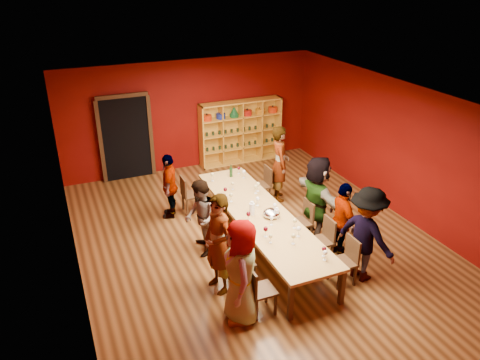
% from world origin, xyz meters
% --- Properties ---
extents(room_shell, '(7.10, 9.10, 3.04)m').
position_xyz_m(room_shell, '(0.00, 0.00, 1.50)').
color(room_shell, '#4E2D14').
rests_on(room_shell, ground).
extents(tasting_table, '(1.10, 4.50, 0.75)m').
position_xyz_m(tasting_table, '(0.00, 0.00, 0.70)').
color(tasting_table, '#AC8647').
rests_on(tasting_table, ground).
extents(doorway, '(1.40, 0.17, 2.30)m').
position_xyz_m(doorway, '(-1.80, 4.43, 1.12)').
color(doorway, black).
rests_on(doorway, ground).
extents(shelving_unit, '(2.40, 0.40, 1.80)m').
position_xyz_m(shelving_unit, '(1.40, 4.32, 0.98)').
color(shelving_unit, gold).
rests_on(shelving_unit, ground).
extents(chair_person_left_0, '(0.42, 0.42, 0.89)m').
position_xyz_m(chair_person_left_0, '(-0.91, -1.81, 0.50)').
color(chair_person_left_0, '#311E10').
rests_on(chair_person_left_0, ground).
extents(person_left_0, '(0.71, 0.98, 1.80)m').
position_xyz_m(person_left_0, '(-1.20, -1.81, 0.90)').
color(person_left_0, '#151C39').
rests_on(person_left_0, ground).
extents(chair_person_left_1, '(0.42, 0.42, 0.89)m').
position_xyz_m(chair_person_left_1, '(-0.91, -0.97, 0.50)').
color(chair_person_left_1, '#311E10').
rests_on(chair_person_left_1, ground).
extents(person_left_1, '(0.62, 0.76, 1.85)m').
position_xyz_m(person_left_1, '(-1.27, -0.97, 0.93)').
color(person_left_1, white).
rests_on(person_left_1, ground).
extents(chair_person_left_2, '(0.42, 0.42, 0.89)m').
position_xyz_m(chair_person_left_2, '(-0.91, 0.24, 0.50)').
color(chair_person_left_2, '#311E10').
rests_on(chair_person_left_2, ground).
extents(person_left_2, '(0.55, 0.82, 1.56)m').
position_xyz_m(person_left_2, '(-1.17, 0.24, 0.78)').
color(person_left_2, '#587BB6').
rests_on(person_left_2, ground).
extents(chair_person_left_4, '(0.42, 0.42, 0.89)m').
position_xyz_m(chair_person_left_4, '(-0.91, 1.94, 0.50)').
color(chair_person_left_4, '#311E10').
rests_on(chair_person_left_4, ground).
extents(person_left_4, '(0.71, 0.97, 1.51)m').
position_xyz_m(person_left_4, '(-1.33, 1.94, 0.75)').
color(person_left_4, '#121633').
rests_on(person_left_4, ground).
extents(chair_person_right_0, '(0.42, 0.42, 0.89)m').
position_xyz_m(chair_person_right_0, '(0.91, -1.67, 0.50)').
color(chair_person_right_0, '#311E10').
rests_on(chair_person_right_0, ground).
extents(person_right_0, '(0.79, 1.26, 1.81)m').
position_xyz_m(person_right_0, '(1.27, -1.67, 0.91)').
color(person_right_0, beige).
rests_on(person_right_0, ground).
extents(chair_person_right_1, '(0.42, 0.42, 0.89)m').
position_xyz_m(chair_person_right_1, '(0.91, -0.92, 0.50)').
color(chair_person_right_1, '#311E10').
rests_on(chair_person_right_1, ground).
extents(person_right_1, '(0.52, 0.96, 1.57)m').
position_xyz_m(person_right_1, '(1.30, -0.92, 0.78)').
color(person_right_1, '#5C78BD').
rests_on(person_right_1, ground).
extents(chair_person_right_2, '(0.42, 0.42, 0.89)m').
position_xyz_m(chair_person_right_2, '(0.91, -0.15, 0.50)').
color(chair_person_right_2, '#311E10').
rests_on(chair_person_right_2, ground).
extents(person_right_2, '(0.59, 1.72, 1.83)m').
position_xyz_m(person_right_2, '(1.20, -0.15, 0.92)').
color(person_right_2, '#131934').
rests_on(person_right_2, ground).
extents(chair_person_right_4, '(0.42, 0.42, 0.89)m').
position_xyz_m(chair_person_right_4, '(0.91, 1.74, 0.50)').
color(chair_person_right_4, '#311E10').
rests_on(chair_person_right_4, ground).
extents(person_right_4, '(0.68, 0.80, 1.86)m').
position_xyz_m(person_right_4, '(1.32, 1.74, 0.93)').
color(person_right_4, '#121833').
rests_on(person_right_4, ground).
extents(wine_glass_0, '(0.08, 0.08, 0.20)m').
position_xyz_m(wine_glass_0, '(-0.37, 0.99, 0.90)').
color(wine_glass_0, white).
rests_on(wine_glass_0, tasting_table).
extents(wine_glass_1, '(0.08, 0.08, 0.21)m').
position_xyz_m(wine_glass_1, '(-0.29, -0.82, 0.90)').
color(wine_glass_1, white).
rests_on(wine_glass_1, tasting_table).
extents(wine_glass_2, '(0.09, 0.09, 0.21)m').
position_xyz_m(wine_glass_2, '(0.06, -1.22, 0.90)').
color(wine_glass_2, white).
rests_on(wine_glass_2, tasting_table).
extents(wine_glass_3, '(0.08, 0.08, 0.20)m').
position_xyz_m(wine_glass_3, '(-0.35, 0.70, 0.90)').
color(wine_glass_3, white).
rests_on(wine_glass_3, tasting_table).
extents(wine_glass_4, '(0.09, 0.09, 0.22)m').
position_xyz_m(wine_glass_4, '(0.37, 0.92, 0.91)').
color(wine_glass_4, white).
rests_on(wine_glass_4, tasting_table).
extents(wine_glass_5, '(0.09, 0.09, 0.21)m').
position_xyz_m(wine_glass_5, '(-0.35, -0.19, 0.91)').
color(wine_glass_5, white).
rests_on(wine_glass_5, tasting_table).
extents(wine_glass_6, '(0.07, 0.07, 0.18)m').
position_xyz_m(wine_glass_6, '(0.35, 1.95, 0.88)').
color(wine_glass_6, white).
rests_on(wine_glass_6, tasting_table).
extents(wine_glass_7, '(0.08, 0.08, 0.20)m').
position_xyz_m(wine_glass_7, '(0.36, 1.67, 0.90)').
color(wine_glass_7, white).
rests_on(wine_glass_7, tasting_table).
extents(wine_glass_8, '(0.08, 0.08, 0.19)m').
position_xyz_m(wine_glass_8, '(0.30, -1.87, 0.89)').
color(wine_glass_8, white).
rests_on(wine_glass_8, tasting_table).
extents(wine_glass_9, '(0.08, 0.08, 0.21)m').
position_xyz_m(wine_glass_9, '(0.08, 0.32, 0.90)').
color(wine_glass_9, white).
rests_on(wine_glass_9, tasting_table).
extents(wine_glass_10, '(0.08, 0.08, 0.19)m').
position_xyz_m(wine_glass_10, '(0.34, -1.76, 0.89)').
color(wine_glass_10, white).
rests_on(wine_glass_10, tasting_table).
extents(wine_glass_11, '(0.08, 0.08, 0.21)m').
position_xyz_m(wine_glass_11, '(0.34, -0.76, 0.90)').
color(wine_glass_11, white).
rests_on(wine_glass_11, tasting_table).
extents(wine_glass_12, '(0.07, 0.07, 0.18)m').
position_xyz_m(wine_glass_12, '(-0.10, 1.22, 0.88)').
color(wine_glass_12, white).
rests_on(wine_glass_12, tasting_table).
extents(wine_glass_13, '(0.08, 0.08, 0.19)m').
position_xyz_m(wine_glass_13, '(-0.00, -0.48, 0.89)').
color(wine_glass_13, white).
rests_on(wine_glass_13, tasting_table).
extents(wine_glass_14, '(0.08, 0.08, 0.21)m').
position_xyz_m(wine_glass_14, '(-0.36, 1.80, 0.90)').
color(wine_glass_14, white).
rests_on(wine_glass_14, tasting_table).
extents(wine_glass_15, '(0.09, 0.09, 0.21)m').
position_xyz_m(wine_glass_15, '(0.26, -1.05, 0.91)').
color(wine_glass_15, white).
rests_on(wine_glass_15, tasting_table).
extents(wine_glass_16, '(0.07, 0.07, 0.18)m').
position_xyz_m(wine_glass_16, '(-0.30, -1.03, 0.88)').
color(wine_glass_16, white).
rests_on(wine_glass_16, tasting_table).
extents(wine_glass_17, '(0.08, 0.08, 0.21)m').
position_xyz_m(wine_glass_17, '(0.28, 0.84, 0.90)').
color(wine_glass_17, white).
rests_on(wine_glass_17, tasting_table).
extents(wine_glass_18, '(0.08, 0.08, 0.19)m').
position_xyz_m(wine_glass_18, '(0.29, -0.04, 0.89)').
color(wine_glass_18, white).
rests_on(wine_glass_18, tasting_table).
extents(spittoon_bowl, '(0.34, 0.34, 0.19)m').
position_xyz_m(spittoon_bowl, '(0.13, -0.21, 0.83)').
color(spittoon_bowl, silver).
rests_on(spittoon_bowl, tasting_table).
extents(carafe_a, '(0.11, 0.11, 0.29)m').
position_xyz_m(carafe_a, '(-0.18, 0.04, 0.88)').
color(carafe_a, white).
rests_on(carafe_a, tasting_table).
extents(carafe_b, '(0.09, 0.09, 0.23)m').
position_xyz_m(carafe_b, '(0.21, -0.29, 0.85)').
color(carafe_b, white).
rests_on(carafe_b, tasting_table).
extents(wine_bottle, '(0.10, 0.10, 0.29)m').
position_xyz_m(wine_bottle, '(0.12, 1.86, 0.86)').
color(wine_bottle, '#133616').
rests_on(wine_bottle, tasting_table).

